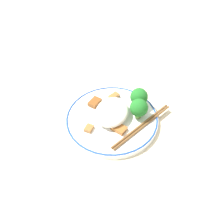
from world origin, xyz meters
TOP-DOWN VIEW (x-y plane):
  - ground_plane at (0.00, 0.00)m, footprint 3.00×3.00m
  - plate at (0.00, 0.00)m, footprint 0.27×0.27m
  - rice_mound at (0.00, -0.00)m, footprint 0.11×0.09m
  - broccoli_back_left at (-0.02, 0.07)m, footprint 0.05×0.05m
  - broccoli_back_center at (-0.07, 0.06)m, footprint 0.05×0.05m
  - meat_near_front at (-0.08, -0.02)m, footprint 0.04×0.03m
  - meat_near_left at (0.04, 0.03)m, footprint 0.04×0.04m
  - meat_near_right at (0.07, -0.04)m, footprint 0.03×0.02m
  - meat_near_back at (-0.03, -0.07)m, footprint 0.04×0.03m
  - chopsticks at (0.01, 0.09)m, footprint 0.20×0.12m

SIDE VIEW (x-z plane):
  - ground_plane at x=0.00m, z-range 0.00..0.00m
  - plate at x=0.00m, z-range 0.00..0.02m
  - chopsticks at x=0.01m, z-range 0.02..0.02m
  - meat_near_right at x=0.07m, z-range 0.02..0.03m
  - meat_near_left at x=0.04m, z-range 0.02..0.03m
  - meat_near_front at x=-0.08m, z-range 0.02..0.03m
  - meat_near_back at x=-0.03m, z-range 0.02..0.03m
  - rice_mound at x=0.00m, z-range 0.02..0.06m
  - broccoli_back_left at x=-0.02m, z-range 0.02..0.08m
  - broccoli_back_center at x=-0.07m, z-range 0.02..0.08m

